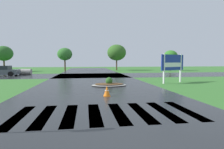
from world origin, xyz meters
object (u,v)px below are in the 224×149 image
at_px(estate_billboard, 173,64).
at_px(drainage_pipe_stack, 25,72).
at_px(median_island, 109,84).
at_px(traffic_cone, 107,91).
at_px(car_blue_compact, 2,71).

bearing_deg(estate_billboard, drainage_pipe_stack, -63.59).
distance_m(median_island, drainage_pipe_stack, 17.15).
xyz_separation_m(median_island, traffic_cone, (-0.68, -4.39, 0.15)).
xyz_separation_m(estate_billboard, traffic_cone, (-6.59, -5.56, -1.44)).
height_order(estate_billboard, car_blue_compact, estate_billboard).
distance_m(estate_billboard, traffic_cone, 8.74).
relative_size(median_island, drainage_pipe_stack, 1.56).
bearing_deg(estate_billboard, median_island, -15.25).
relative_size(car_blue_compact, drainage_pipe_stack, 2.28).
relative_size(median_island, traffic_cone, 4.66).
xyz_separation_m(estate_billboard, drainage_pipe_stack, (-16.38, 12.41, -1.30)).
xyz_separation_m(estate_billboard, car_blue_compact, (-18.70, 10.63, -1.11)).
bearing_deg(car_blue_compact, median_island, 135.61).
xyz_separation_m(drainage_pipe_stack, traffic_cone, (9.79, -17.97, -0.14)).
height_order(estate_billboard, drainage_pipe_stack, estate_billboard).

